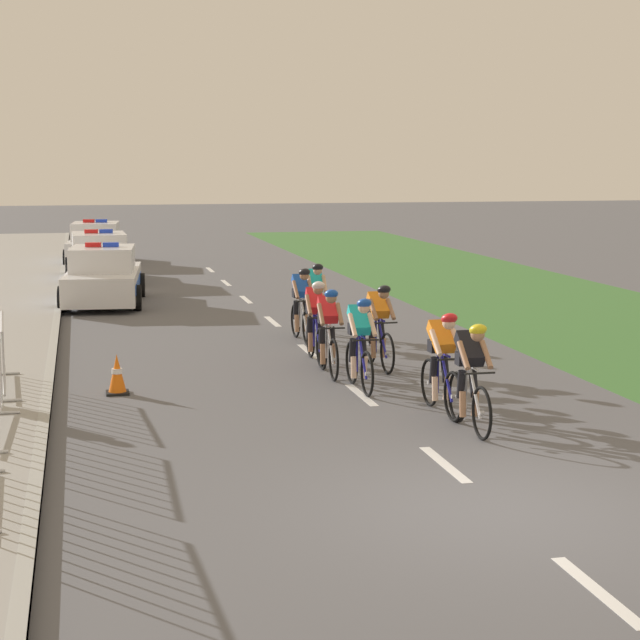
{
  "coord_description": "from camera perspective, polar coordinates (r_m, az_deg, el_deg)",
  "views": [
    {
      "loc": [
        -4.26,
        -10.33,
        3.68
      ],
      "look_at": [
        -0.49,
        6.54,
        1.1
      ],
      "focal_mm": 60.52,
      "sensor_mm": 36.0,
      "label": 1
    }
  ],
  "objects": [
    {
      "name": "ground_plane",
      "position": [
        11.77,
        9.46,
        -9.85
      ],
      "size": [
        160.0,
        160.0,
        0.0
      ],
      "primitive_type": "plane",
      "color": "#56565B"
    },
    {
      "name": "kerb_edge",
      "position": [
        24.61,
        -13.77,
        -0.21
      ],
      "size": [
        0.16,
        60.0,
        0.13
      ],
      "primitive_type": "cube",
      "color": "#9E9E99",
      "rests_on": "ground"
    },
    {
      "name": "grass_verge",
      "position": [
        27.26,
        13.03,
        0.51
      ],
      "size": [
        7.0,
        60.0,
        0.01
      ],
      "primitive_type": "cube",
      "color": "#3D7033",
      "rests_on": "ground"
    },
    {
      "name": "lane_markings_centre",
      "position": [
        22.8,
        -1.65,
        -0.8
      ],
      "size": [
        0.14,
        29.6,
        0.01
      ],
      "color": "white",
      "rests_on": "ground"
    },
    {
      "name": "cyclist_lead",
      "position": [
        14.79,
        7.95,
        -2.88
      ],
      "size": [
        0.42,
        1.72,
        1.56
      ],
      "color": "black",
      "rests_on": "ground"
    },
    {
      "name": "cyclist_second",
      "position": [
        15.74,
        6.47,
        -2.16
      ],
      "size": [
        0.42,
        1.72,
        1.56
      ],
      "color": "black",
      "rests_on": "ground"
    },
    {
      "name": "cyclist_third",
      "position": [
        17.25,
        2.11,
        -1.18
      ],
      "size": [
        0.42,
        1.72,
        1.56
      ],
      "color": "black",
      "rests_on": "ground"
    },
    {
      "name": "cyclist_fourth",
      "position": [
        18.42,
        0.44,
        -0.55
      ],
      "size": [
        0.42,
        1.72,
        1.56
      ],
      "color": "black",
      "rests_on": "ground"
    },
    {
      "name": "cyclist_fifth",
      "position": [
        19.03,
        3.13,
        -0.27
      ],
      "size": [
        0.43,
        1.72,
        1.56
      ],
      "color": "black",
      "rests_on": "ground"
    },
    {
      "name": "cyclist_sixth",
      "position": [
        19.6,
        -0.23,
        -0.0
      ],
      "size": [
        0.42,
        1.72,
        1.56
      ],
      "color": "black",
      "rests_on": "ground"
    },
    {
      "name": "cyclist_seventh",
      "position": [
        21.9,
        -0.99,
        0.89
      ],
      "size": [
        0.42,
        1.72,
        1.56
      ],
      "color": "black",
      "rests_on": "ground"
    },
    {
      "name": "cyclist_eighth",
      "position": [
        22.89,
        -0.22,
        1.22
      ],
      "size": [
        0.44,
        1.72,
        1.56
      ],
      "color": "black",
      "rests_on": "ground"
    },
    {
      "name": "police_car_nearest",
      "position": [
        28.19,
        -11.39,
        2.21
      ],
      "size": [
        2.29,
        4.54,
        1.59
      ],
      "color": "silver",
      "rests_on": "ground"
    },
    {
      "name": "police_car_second",
      "position": [
        33.52,
        -11.59,
        3.17
      ],
      "size": [
        2.07,
        4.44,
        1.59
      ],
      "color": "silver",
      "rests_on": "ground"
    },
    {
      "name": "police_car_third",
      "position": [
        39.2,
        -11.76,
        3.91
      ],
      "size": [
        2.3,
        4.54,
        1.59
      ],
      "color": "silver",
      "rests_on": "ground"
    },
    {
      "name": "crowd_barrier_rear",
      "position": [
        17.62,
        -16.4,
        -1.78
      ],
      "size": [
        0.64,
        2.32,
        1.07
      ],
      "color": "#B7BABF",
      "rests_on": "sidewalk_slab"
    },
    {
      "name": "traffic_cone_near",
      "position": [
        17.35,
        -10.68,
        -2.86
      ],
      "size": [
        0.36,
        0.36,
        0.64
      ],
      "color": "black",
      "rests_on": "ground"
    }
  ]
}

